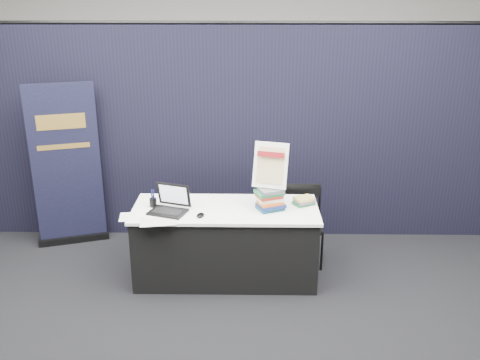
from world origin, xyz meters
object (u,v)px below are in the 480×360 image
(book_stack_short, at_px, (305,201))
(info_sign, at_px, (271,166))
(display_table, at_px, (226,243))
(stacking_chair, at_px, (304,221))
(book_stack_tall, at_px, (270,199))
(pullup_banner, at_px, (67,175))
(laptop, at_px, (168,205))

(book_stack_short, xyz_separation_m, info_sign, (-0.35, -0.10, 0.39))
(display_table, relative_size, stacking_chair, 2.19)
(book_stack_tall, relative_size, pullup_banner, 0.15)
(laptop, bearing_deg, book_stack_short, 27.02)
(display_table, height_order, book_stack_tall, book_stack_tall)
(info_sign, xyz_separation_m, pullup_banner, (-2.21, 0.77, -0.37))
(laptop, xyz_separation_m, info_sign, (0.97, 0.09, 0.37))
(book_stack_tall, height_order, book_stack_short, book_stack_tall)
(laptop, distance_m, stacking_chair, 1.46)
(book_stack_tall, xyz_separation_m, stacking_chair, (0.37, 0.39, -0.40))
(pullup_banner, bearing_deg, info_sign, -37.37)
(display_table, relative_size, laptop, 4.56)
(stacking_chair, bearing_deg, display_table, -157.04)
(display_table, xyz_separation_m, book_stack_short, (0.77, 0.10, 0.41))
(laptop, distance_m, book_stack_short, 1.33)
(book_stack_tall, bearing_deg, pullup_banner, 160.00)
(display_table, distance_m, book_stack_short, 0.88)
(laptop, bearing_deg, stacking_chair, 37.05)
(pullup_banner, distance_m, stacking_chair, 2.64)
(book_stack_tall, bearing_deg, info_sign, 90.00)
(display_table, height_order, book_stack_short, book_stack_short)
(info_sign, bearing_deg, stacking_chair, 59.47)
(laptop, distance_m, info_sign, 1.04)
(laptop, relative_size, pullup_banner, 0.22)
(book_stack_tall, xyz_separation_m, book_stack_short, (0.35, 0.13, -0.07))
(info_sign, bearing_deg, book_stack_short, 32.27)
(display_table, height_order, stacking_chair, stacking_chair)
(book_stack_short, bearing_deg, book_stack_tall, -159.22)
(display_table, xyz_separation_m, stacking_chair, (0.80, 0.35, 0.08))
(book_stack_tall, distance_m, book_stack_short, 0.38)
(book_stack_short, distance_m, stacking_chair, 0.42)
(info_sign, relative_size, pullup_banner, 0.24)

